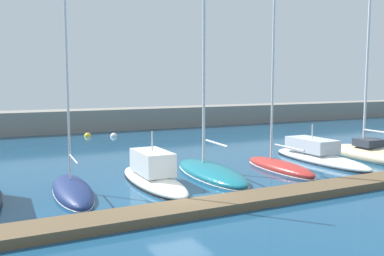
# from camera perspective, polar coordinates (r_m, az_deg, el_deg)

# --- Properties ---
(ground_plane) EXTENTS (120.00, 120.00, 0.00)m
(ground_plane) POSITION_cam_1_polar(r_m,az_deg,el_deg) (20.14, -1.74, -9.67)
(ground_plane) COLOR navy
(dock_pier) EXTENTS (39.89, 1.80, 0.38)m
(dock_pier) POSITION_cam_1_polar(r_m,az_deg,el_deg) (18.35, 0.95, -10.65)
(dock_pier) COLOR brown
(dock_pier) RESTS_ON ground_plane
(breakwater_seawall) EXTENTS (108.00, 3.93, 2.39)m
(breakwater_seawall) POSITION_cam_1_polar(r_m,az_deg,el_deg) (48.30, -16.83, 0.90)
(breakwater_seawall) COLOR gray
(breakwater_seawall) RESTS_ON ground_plane
(sailboat_navy_fourth) EXTENTS (2.12, 6.65, 12.54)m
(sailboat_navy_fourth) POSITION_cam_1_polar(r_m,az_deg,el_deg) (21.90, -15.84, -8.06)
(sailboat_navy_fourth) COLOR navy
(sailboat_navy_fourth) RESTS_ON ground_plane
(motorboat_ivory_fifth) EXTENTS (2.15, 7.79, 3.10)m
(motorboat_ivory_fifth) POSITION_cam_1_polar(r_m,az_deg,el_deg) (23.08, -5.32, -6.37)
(motorboat_ivory_fifth) COLOR silver
(motorboat_ivory_fifth) RESTS_ON ground_plane
(sailboat_teal_sixth) EXTENTS (3.11, 8.13, 16.83)m
(sailboat_teal_sixth) POSITION_cam_1_polar(r_m,az_deg,el_deg) (25.17, 2.52, -5.54)
(sailboat_teal_sixth) COLOR #19707F
(sailboat_teal_sixth) RESTS_ON ground_plane
(sailboat_red_seventh) EXTENTS (1.89, 6.44, 13.64)m
(sailboat_red_seventh) POSITION_cam_1_polar(r_m,az_deg,el_deg) (27.22, 11.71, -4.80)
(sailboat_red_seventh) COLOR #B72D28
(sailboat_red_seventh) RESTS_ON ground_plane
(motorboat_white_eighth) EXTENTS (2.18, 8.77, 2.79)m
(motorboat_white_eighth) POSITION_cam_1_polar(r_m,az_deg,el_deg) (30.68, 16.58, -3.56)
(motorboat_white_eighth) COLOR white
(motorboat_white_eighth) RESTS_ON ground_plane
(sailboat_sand_ninth) EXTENTS (3.03, 7.51, 14.64)m
(sailboat_sand_ninth) POSITION_cam_1_polar(r_m,az_deg,el_deg) (32.77, 22.69, -3.10)
(sailboat_sand_ninth) COLOR beige
(sailboat_sand_ninth) RESTS_ON ground_plane
(mooring_buoy_yellow) EXTENTS (0.74, 0.74, 0.74)m
(mooring_buoy_yellow) POSITION_cam_1_polar(r_m,az_deg,el_deg) (43.96, -13.89, -1.10)
(mooring_buoy_yellow) COLOR yellow
(mooring_buoy_yellow) RESTS_ON ground_plane
(mooring_buoy_white) EXTENTS (0.73, 0.73, 0.73)m
(mooring_buoy_white) POSITION_cam_1_polar(r_m,az_deg,el_deg) (43.30, -10.49, -1.13)
(mooring_buoy_white) COLOR white
(mooring_buoy_white) RESTS_ON ground_plane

